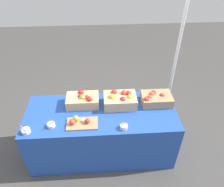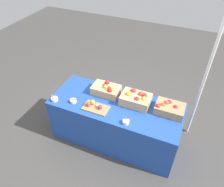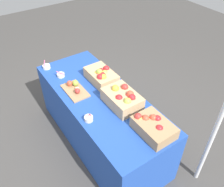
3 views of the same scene
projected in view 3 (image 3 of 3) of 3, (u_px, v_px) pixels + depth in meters
The scene contains 10 objects.
ground_plane at pixel (102, 139), 3.12m from camera, with size 10.00×10.00×0.00m, color #474442.
table at pixel (101, 119), 2.88m from camera, with size 1.90×0.76×0.74m, color #234CAD.
apple_crate_left at pixel (153, 126), 2.21m from camera, with size 0.39×0.27×0.16m.
apple_crate_middle at pixel (122, 98), 2.48m from camera, with size 0.41×0.28×0.19m.
apple_crate_right at pixel (101, 76), 2.80m from camera, with size 0.41×0.26×0.18m.
cutting_board_front at pixel (75, 89), 2.70m from camera, with size 0.36×0.20×0.09m.
sample_bowl_near at pixel (46, 67), 3.05m from camera, with size 0.10×0.10×0.10m.
sample_bowl_mid at pixel (61, 75), 2.91m from camera, with size 0.09×0.10×0.09m.
sample_bowl_far at pixel (89, 118), 2.34m from camera, with size 0.09×0.09×0.10m.
tent_pole at pixel (221, 116), 2.08m from camera, with size 0.04×0.04×1.94m, color white.
Camera 3 is at (1.74, -1.02, 2.46)m, focal length 38.14 mm.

